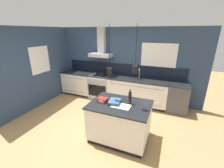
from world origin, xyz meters
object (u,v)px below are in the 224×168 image
Objects in this scene: dishwasher at (178,98)px; bottle_on_island at (130,98)px; oven_range at (101,86)px; red_supply_box at (103,100)px; book_stack at (115,102)px.

bottle_on_island is (-1.07, -1.85, 0.61)m from dishwasher.
red_supply_box is (1.05, -1.98, 0.50)m from oven_range.
book_stack is (1.33, -1.94, 0.49)m from oven_range.
book_stack is at bearing -125.72° from dishwasher.
dishwasher is at bearing 60.03° from bottle_on_island.
dishwasher is 2.65m from red_supply_box.
red_supply_box reaches higher than dishwasher.
red_supply_box reaches higher than book_stack.
dishwasher is at bearing 54.28° from book_stack.
dishwasher is 2.53× the size of bottle_on_island.
bottle_on_island is 1.71× the size of red_supply_box.
oven_range is 2.60× the size of book_stack.
red_supply_box is (-0.28, -0.04, 0.01)m from book_stack.
bottle_on_island is 0.64m from red_supply_box.
bottle_on_island reaches higher than dishwasher.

